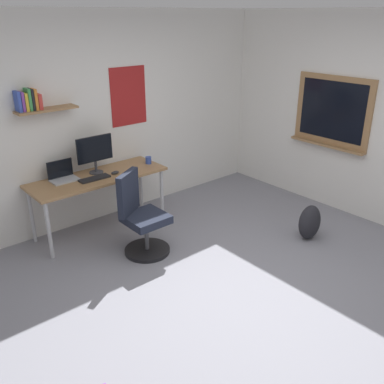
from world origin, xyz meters
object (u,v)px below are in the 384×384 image
(coffee_mug, at_px, (148,160))
(backpack, at_px, (310,222))
(keyboard, at_px, (95,178))
(computer_mouse, at_px, (115,173))
(laptop, at_px, (63,175))
(monitor_primary, at_px, (95,152))
(office_chair, at_px, (141,219))
(desk, at_px, (98,181))

(coffee_mug, distance_m, backpack, 2.17)
(keyboard, distance_m, computer_mouse, 0.28)
(laptop, relative_size, coffee_mug, 3.37)
(backpack, bearing_deg, monitor_primary, 132.07)
(office_chair, distance_m, keyboard, 0.78)
(laptop, relative_size, computer_mouse, 2.98)
(office_chair, height_order, computer_mouse, office_chair)
(keyboard, bearing_deg, computer_mouse, -0.00)
(monitor_primary, relative_size, backpack, 1.07)
(coffee_mug, bearing_deg, computer_mouse, -174.63)
(laptop, xyz_separation_m, backpack, (2.16, -1.98, -0.56))
(desk, distance_m, monitor_primary, 0.35)
(backpack, bearing_deg, laptop, 137.45)
(laptop, bearing_deg, office_chair, -63.51)
(computer_mouse, height_order, coffee_mug, coffee_mug)
(laptop, distance_m, keyboard, 0.37)
(monitor_primary, relative_size, coffee_mug, 5.04)
(laptop, distance_m, monitor_primary, 0.47)
(laptop, xyz_separation_m, coffee_mug, (1.10, -0.17, -0.01))
(keyboard, bearing_deg, desk, 42.57)
(coffee_mug, bearing_deg, monitor_primary, 169.77)
(office_chair, distance_m, backpack, 2.02)
(office_chair, xyz_separation_m, laptop, (-0.46, 0.92, 0.37))
(computer_mouse, distance_m, backpack, 2.43)
(backpack, bearing_deg, computer_mouse, 132.09)
(office_chair, bearing_deg, keyboard, 103.48)
(laptop, xyz_separation_m, monitor_primary, (0.41, -0.05, 0.22))
(computer_mouse, relative_size, coffee_mug, 1.13)
(desk, distance_m, keyboard, 0.14)
(laptop, distance_m, computer_mouse, 0.61)
(monitor_primary, bearing_deg, desk, -112.93)
(laptop, xyz_separation_m, computer_mouse, (0.57, -0.22, -0.04))
(keyboard, xyz_separation_m, coffee_mug, (0.81, 0.05, 0.04))
(coffee_mug, bearing_deg, keyboard, -176.48)
(office_chair, bearing_deg, coffee_mug, 49.03)
(laptop, relative_size, monitor_primary, 0.67)
(keyboard, relative_size, backpack, 0.85)
(keyboard, bearing_deg, coffee_mug, 3.52)
(computer_mouse, xyz_separation_m, coffee_mug, (0.53, 0.05, 0.03))
(desk, height_order, laptop, laptop)
(laptop, relative_size, keyboard, 0.84)
(laptop, bearing_deg, monitor_primary, -6.64)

